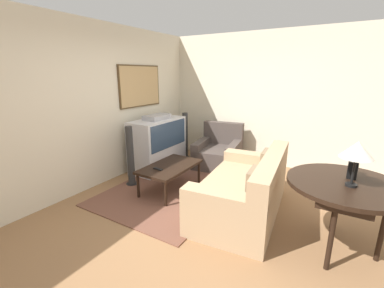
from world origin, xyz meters
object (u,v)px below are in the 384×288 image
at_px(tv, 158,144).
at_px(armchair, 219,153).
at_px(mantel_clock, 353,169).
at_px(speaker_tower_left, 130,158).
at_px(speaker_tower_right, 185,137).
at_px(couch, 245,191).
at_px(console_table, 346,188).
at_px(table_lamp, 357,151).
at_px(coffee_table, 170,168).

xyz_separation_m(tv, armchair, (0.80, -0.96, -0.25)).
bearing_deg(tv, mantel_clock, -103.21).
bearing_deg(speaker_tower_left, speaker_tower_right, 0.00).
distance_m(couch, speaker_tower_left, 2.01).
distance_m(console_table, table_lamp, 0.45).
height_order(couch, table_lamp, table_lamp).
distance_m(tv, speaker_tower_left, 0.87).
height_order(couch, mantel_clock, mantel_clock).
bearing_deg(coffee_table, mantel_clock, -91.55).
distance_m(console_table, mantel_clock, 0.25).
distance_m(coffee_table, speaker_tower_left, 0.74).
xyz_separation_m(tv, mantel_clock, (-0.77, -3.28, 0.37)).
bearing_deg(speaker_tower_left, console_table, -91.59).
relative_size(coffee_table, speaker_tower_left, 1.03).
bearing_deg(speaker_tower_left, couch, -86.37).
bearing_deg(table_lamp, console_table, 24.25).
bearing_deg(coffee_table, console_table, -95.89).
xyz_separation_m(coffee_table, mantel_clock, (-0.07, -2.48, 0.50)).
xyz_separation_m(armchair, mantel_clock, (-1.57, -2.32, 0.61)).
xyz_separation_m(tv, table_lamp, (-1.04, -3.28, 0.64)).
relative_size(armchair, speaker_tower_left, 1.05).
bearing_deg(coffee_table, speaker_tower_right, 24.37).
height_order(coffee_table, speaker_tower_left, speaker_tower_left).
height_order(tv, speaker_tower_right, tv).
height_order(couch, speaker_tower_right, speaker_tower_right).
bearing_deg(couch, speaker_tower_right, -134.43).
distance_m(tv, armchair, 1.28).
bearing_deg(tv, speaker_tower_right, -6.00).
height_order(armchair, coffee_table, armchair).
distance_m(tv, mantel_clock, 3.39).
bearing_deg(speaker_tower_left, table_lamp, -93.06).
bearing_deg(couch, coffee_table, -97.31).
bearing_deg(coffee_table, armchair, -6.16).
distance_m(table_lamp, mantel_clock, 0.38).
relative_size(couch, speaker_tower_right, 1.82).
bearing_deg(mantel_clock, table_lamp, 179.79).
height_order(armchair, speaker_tower_right, speaker_tower_right).
xyz_separation_m(mantel_clock, speaker_tower_left, (-0.10, 3.19, -0.40)).
height_order(couch, armchair, armchair).
height_order(couch, speaker_tower_left, speaker_tower_left).
bearing_deg(couch, console_table, 73.81).
bearing_deg(armchair, coffee_table, -105.41).
height_order(armchair, console_table, armchair).
bearing_deg(coffee_table, speaker_tower_left, 103.02).
height_order(console_table, table_lamp, table_lamp).
height_order(tv, couch, tv).
relative_size(armchair, table_lamp, 2.36).
relative_size(tv, mantel_clock, 6.35).
relative_size(tv, table_lamp, 2.59).
height_order(tv, coffee_table, tv).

